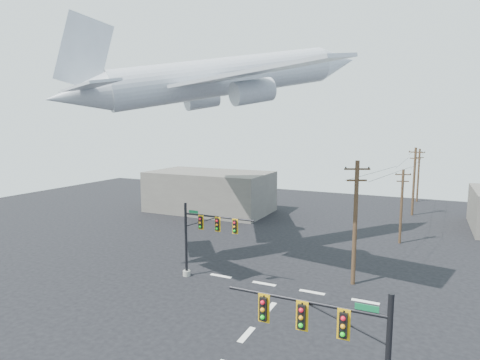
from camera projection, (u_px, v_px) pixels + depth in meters
The scene contains 10 objects.
lane_markings at pixel (255, 325), 25.98m from camera, with size 14.00×21.20×0.01m.
signal_mast_near at pixel (342, 354), 15.99m from camera, with size 7.07×0.73×6.61m.
signal_mast_far at pixel (202, 237), 33.36m from camera, with size 6.61×0.70×6.40m.
utility_pole_a at pixel (355, 221), 32.05m from camera, with size 1.90×0.97×10.13m.
utility_pole_b at pixel (402, 205), 43.62m from camera, with size 1.61×0.62×8.18m.
utility_pole_c at pixel (414, 180), 57.40m from camera, with size 1.88×0.95×9.80m.
utility_pole_d at pixel (418, 174), 67.99m from camera, with size 1.75×0.88×9.02m.
power_lines at pixel (406, 162), 49.16m from camera, with size 5.54×41.72×0.41m.
airliner at pixel (226, 77), 37.76m from camera, with size 25.91×28.20×8.58m.
building_left at pixel (210, 191), 60.61m from camera, with size 18.00×10.00×6.00m, color #615D55.
Camera 1 is at (9.49, -17.26, 12.80)m, focal length 30.00 mm.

